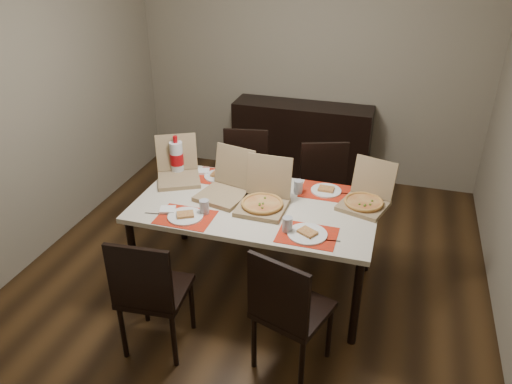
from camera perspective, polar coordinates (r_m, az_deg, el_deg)
ground at (r=4.34m, az=-0.15°, el=-8.91°), size 3.80×4.00×0.02m
room_walls at (r=3.97m, az=1.72°, el=15.49°), size 3.84×4.02×2.62m
sideboard at (r=5.62m, az=5.20°, el=5.54°), size 1.50×0.40×0.90m
dining_table at (r=3.80m, az=-0.00°, el=-2.21°), size 1.80×1.00×0.75m
chair_near_left at (r=3.37m, az=-12.01°, el=-10.99°), size 0.45×0.45×0.93m
chair_near_right at (r=3.18m, az=3.62°, el=-13.15°), size 0.53×0.53×0.93m
chair_far_left at (r=4.73m, az=-1.33°, el=1.90°), size 0.49×0.49×0.93m
chair_far_right at (r=4.49m, az=7.85°, el=0.07°), size 0.54×0.54×0.93m
setting_near_left at (r=3.64m, az=-7.77°, el=-2.44°), size 0.51×0.30×0.11m
setting_near_right at (r=3.41m, az=5.31°, el=-4.53°), size 0.43×0.30×0.11m
setting_far_left at (r=4.15m, az=-4.08°, el=1.87°), size 0.51×0.30×0.11m
setting_far_right at (r=3.95m, az=7.14°, el=0.27°), size 0.48×0.30×0.11m
napkin_loose at (r=3.69m, az=-1.07°, el=-1.88°), size 0.15×0.14×0.02m
pizza_box_center at (r=3.69m, az=0.86°, el=-0.99°), size 0.35×0.39×0.35m
pizza_box_right at (r=3.80m, az=12.40°, el=-0.83°), size 0.41×0.44×0.33m
pizza_box_left at (r=4.16m, az=-8.87°, el=2.22°), size 0.47×0.48×0.34m
pizza_box_extra at (r=3.86m, az=-3.46°, el=0.42°), size 0.43×0.45×0.35m
faina_plate at (r=3.98m, az=-3.69°, el=0.53°), size 0.26×0.26×0.03m
dip_bowl at (r=3.93m, az=2.91°, el=0.19°), size 0.14×0.14×0.03m
soda_bottle at (r=4.22m, az=-9.05°, el=3.86°), size 0.11×0.11×0.34m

